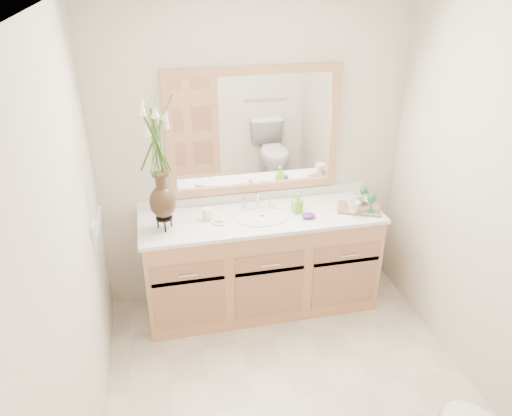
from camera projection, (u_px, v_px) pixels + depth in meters
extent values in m
plane|color=beige|center=(296.00, 398.00, 3.27)|extent=(2.60, 2.60, 0.00)
cube|color=white|center=(316.00, 5.00, 2.17)|extent=(2.40, 2.60, 0.02)
cube|color=silver|center=(254.00, 156.00, 3.85)|extent=(2.40, 0.02, 2.40)
cube|color=silver|center=(74.00, 268.00, 2.49)|extent=(0.02, 2.60, 2.40)
cube|color=silver|center=(498.00, 219.00, 2.95)|extent=(0.02, 2.60, 2.40)
cube|color=tan|center=(261.00, 263.00, 3.97)|extent=(1.80, 0.55, 0.80)
cube|color=white|center=(262.00, 217.00, 3.78)|extent=(1.84, 0.57, 0.03)
ellipsoid|color=white|center=(262.00, 223.00, 3.78)|extent=(0.38, 0.30, 0.12)
cylinder|color=silver|center=(257.00, 200.00, 3.88)|extent=(0.02, 0.02, 0.11)
cylinder|color=silver|center=(245.00, 203.00, 3.87)|extent=(0.02, 0.02, 0.08)
cylinder|color=silver|center=(269.00, 200.00, 3.91)|extent=(0.02, 0.02, 0.08)
cube|color=white|center=(254.00, 132.00, 3.74)|extent=(1.20, 0.01, 0.85)
cube|color=tan|center=(254.00, 70.00, 3.53)|extent=(1.32, 0.04, 0.06)
cube|color=tan|center=(254.00, 187.00, 3.94)|extent=(1.32, 0.04, 0.06)
cube|color=tan|center=(169.00, 138.00, 3.61)|extent=(0.06, 0.04, 0.85)
cube|color=tan|center=(334.00, 126.00, 3.85)|extent=(0.06, 0.04, 0.85)
cube|color=white|center=(94.00, 231.00, 3.26)|extent=(0.02, 0.12, 0.12)
cylinder|color=black|center=(164.00, 218.00, 3.56)|extent=(0.12, 0.12, 0.01)
ellipsoid|color=#322016|center=(163.00, 202.00, 3.50)|extent=(0.18, 0.18, 0.24)
cylinder|color=#322016|center=(161.00, 182.00, 3.43)|extent=(0.08, 0.08, 0.11)
cylinder|color=#4C7A33|center=(157.00, 144.00, 3.30)|extent=(0.07, 0.07, 0.43)
cylinder|color=white|center=(207.00, 214.00, 3.70)|extent=(0.07, 0.07, 0.09)
cylinder|color=white|center=(220.00, 222.00, 3.67)|extent=(0.11, 0.11, 0.01)
cube|color=beige|center=(220.00, 220.00, 3.66)|extent=(0.08, 0.06, 0.02)
imported|color=#79DD34|center=(297.00, 204.00, 3.79)|extent=(0.08, 0.08, 0.14)
ellipsoid|color=#602674|center=(309.00, 216.00, 3.73)|extent=(0.12, 0.11, 0.04)
cube|color=brown|center=(359.00, 209.00, 3.86)|extent=(0.38, 0.32, 0.02)
imported|color=white|center=(353.00, 206.00, 3.77)|extent=(0.11, 0.11, 0.10)
imported|color=white|center=(358.00, 198.00, 3.88)|extent=(0.13, 0.13, 0.10)
cylinder|color=#226832|center=(370.00, 211.00, 3.80)|extent=(0.06, 0.06, 0.01)
cylinder|color=#226832|center=(371.00, 205.00, 3.78)|extent=(0.01, 0.01, 0.10)
ellipsoid|color=#226832|center=(372.00, 198.00, 3.75)|extent=(0.07, 0.07, 0.08)
cylinder|color=#226832|center=(362.00, 202.00, 3.93)|extent=(0.06, 0.06, 0.01)
cylinder|color=#226832|center=(363.00, 197.00, 3.91)|extent=(0.01, 0.01, 0.08)
ellipsoid|color=#226832|center=(364.00, 191.00, 3.89)|extent=(0.06, 0.06, 0.07)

